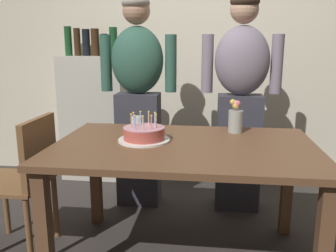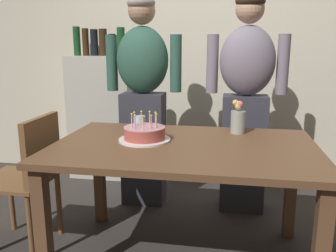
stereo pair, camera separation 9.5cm
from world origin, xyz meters
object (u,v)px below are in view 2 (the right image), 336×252
birthday_cake (144,134)px  person_man_bearded (143,99)px  person_woman_cardigan (245,102)px  dining_chair (29,172)px  flower_vase (238,119)px  water_glass_near (140,123)px

birthday_cake → person_man_bearded: bearing=104.2°
person_woman_cardigan → dining_chair: person_woman_cardigan is taller
birthday_cake → person_man_bearded: (-0.19, 0.76, 0.09)m
birthday_cake → person_woman_cardigan: size_ratio=0.18×
flower_vase → water_glass_near: bearing=-177.8°
person_woman_cardigan → person_man_bearded: bearing=0.0°
birthday_cake → person_woman_cardigan: 0.98m
flower_vase → dining_chair: 1.36m
flower_vase → person_man_bearded: (-0.74, 0.47, 0.04)m
birthday_cake → dining_chair: (-0.73, -0.05, -0.26)m
person_man_bearded → birthday_cake: bearing=104.2°
birthday_cake → person_man_bearded: size_ratio=0.18×
birthday_cake → dining_chair: size_ratio=0.35×
flower_vase → person_woman_cardigan: (0.06, 0.47, 0.04)m
birthday_cake → water_glass_near: (-0.10, 0.26, 0.01)m
birthday_cake → water_glass_near: birthday_cake is taller
person_woman_cardigan → dining_chair: bearing=31.3°
flower_vase → person_man_bearded: bearing=147.3°
person_man_bearded → dining_chair: 1.04m
birthday_cake → person_man_bearded: person_man_bearded is taller
flower_vase → person_man_bearded: size_ratio=0.13×
water_glass_near → birthday_cake: bearing=-69.8°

